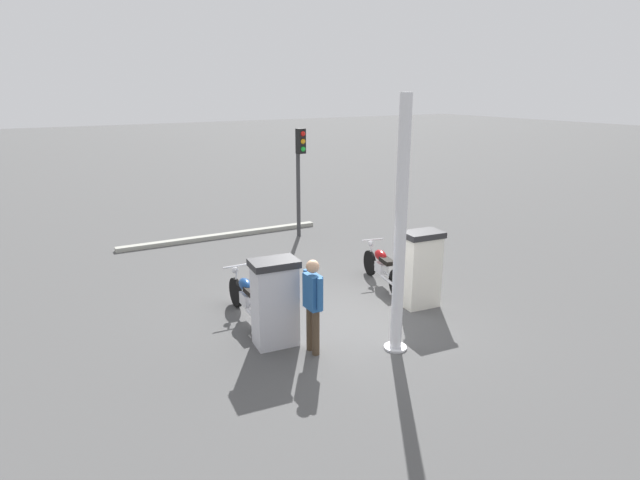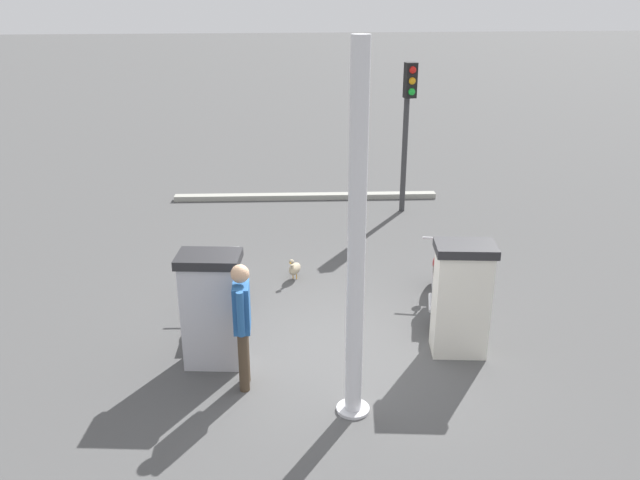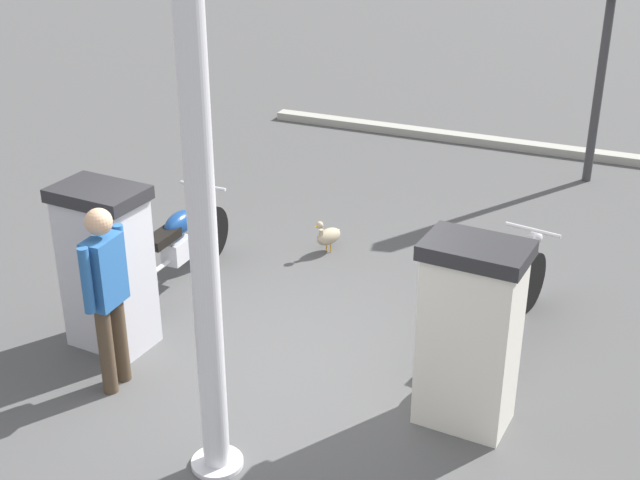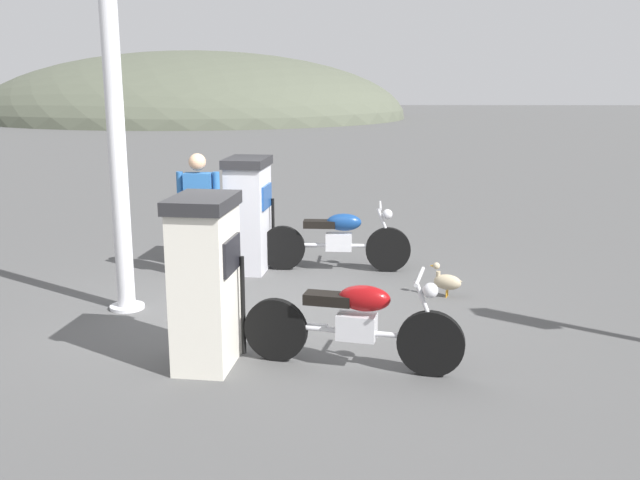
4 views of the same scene
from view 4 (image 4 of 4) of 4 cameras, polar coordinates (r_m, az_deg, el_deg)
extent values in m
plane|color=#4C4C4C|center=(8.43, -5.08, -5.44)|extent=(120.00, 120.00, 0.00)
cube|color=silver|center=(6.66, -9.16, -3.86)|extent=(0.57, 0.78, 1.49)
cube|color=black|center=(6.51, -7.07, -1.21)|extent=(0.09, 0.51, 0.32)
cube|color=#262628|center=(6.48, -9.41, 2.98)|extent=(0.63, 0.86, 0.12)
cylinder|color=black|center=(6.85, -6.19, -5.25)|extent=(0.05, 0.05, 0.97)
cube|color=silver|center=(9.89, -5.75, 1.69)|extent=(0.58, 0.79, 1.46)
cube|color=#1E478C|center=(9.77, -4.29, 3.50)|extent=(0.09, 0.52, 0.32)
cube|color=#262628|center=(9.77, -5.86, 6.24)|extent=(0.64, 0.87, 0.12)
cylinder|color=black|center=(10.08, -3.78, 0.67)|extent=(0.05, 0.05, 0.95)
cylinder|color=black|center=(6.55, 8.86, -8.21)|extent=(0.61, 0.21, 0.61)
cylinder|color=black|center=(6.83, -3.55, -7.19)|extent=(0.61, 0.21, 0.61)
cube|color=silver|center=(6.61, 2.95, -6.96)|extent=(0.40, 0.28, 0.24)
cylinder|color=silver|center=(6.63, 2.52, -7.33)|extent=(1.08, 0.30, 0.05)
ellipsoid|color=maroon|center=(6.50, 3.59, -4.69)|extent=(0.52, 0.32, 0.24)
cube|color=black|center=(6.58, 0.67, -4.72)|extent=(0.47, 0.29, 0.10)
cylinder|color=silver|center=(6.45, 8.60, -5.70)|extent=(0.26, 0.10, 0.57)
cylinder|color=silver|center=(6.37, 7.98, -2.93)|extent=(0.16, 0.55, 0.04)
sphere|color=silver|center=(6.39, 8.84, -4.01)|extent=(0.17, 0.17, 0.14)
cylinder|color=silver|center=(6.87, -1.65, -6.85)|extent=(0.55, 0.19, 0.07)
cylinder|color=black|center=(9.90, 5.48, -0.77)|extent=(0.63, 0.11, 0.62)
cylinder|color=black|center=(9.97, -2.99, -0.63)|extent=(0.63, 0.11, 0.62)
cube|color=silver|center=(9.88, 1.52, -0.15)|extent=(0.37, 0.22, 0.24)
cylinder|color=silver|center=(9.90, 1.23, -0.42)|extent=(1.10, 0.11, 0.05)
ellipsoid|color=navy|center=(9.82, 1.94, 1.44)|extent=(0.49, 0.24, 0.24)
cube|color=black|center=(9.85, -0.04, 1.29)|extent=(0.45, 0.22, 0.10)
cylinder|color=silver|center=(9.83, 5.28, 0.93)|extent=(0.26, 0.05, 0.57)
cylinder|color=silver|center=(9.77, 4.85, 2.77)|extent=(0.06, 0.56, 0.04)
sphere|color=silver|center=(9.79, 5.42, 2.07)|extent=(0.15, 0.15, 0.14)
cylinder|color=silver|center=(10.06, -1.78, -0.38)|extent=(0.55, 0.10, 0.07)
cylinder|color=#473828|center=(9.63, -8.96, -0.68)|extent=(0.13, 0.13, 0.82)
cylinder|color=#473828|center=(9.67, -10.13, -0.67)|extent=(0.13, 0.13, 0.82)
cube|color=#265999|center=(9.51, -9.71, 3.50)|extent=(0.36, 0.21, 0.61)
cylinder|color=#265999|center=(9.45, -8.29, 3.68)|extent=(0.09, 0.09, 0.58)
cylinder|color=#265999|center=(9.55, -11.13, 3.67)|extent=(0.09, 0.09, 0.58)
sphere|color=tan|center=(9.44, -9.81, 6.17)|extent=(0.23, 0.23, 0.23)
ellipsoid|color=tan|center=(8.89, 10.17, -3.34)|extent=(0.38, 0.30, 0.19)
cylinder|color=tan|center=(8.90, 9.44, -2.90)|extent=(0.07, 0.07, 0.13)
sphere|color=tan|center=(8.87, 9.32, -2.06)|extent=(0.11, 0.11, 0.09)
cone|color=orange|center=(8.89, 8.96, -2.05)|extent=(0.07, 0.06, 0.04)
cone|color=tan|center=(8.84, 11.15, -3.27)|extent=(0.09, 0.09, 0.07)
cylinder|color=orange|center=(8.90, 10.08, -4.28)|extent=(0.02, 0.02, 0.10)
cylinder|color=orange|center=(8.96, 10.19, -4.16)|extent=(0.02, 0.02, 0.10)
cylinder|color=silver|center=(8.28, -16.08, 9.15)|extent=(0.20, 0.20, 4.35)
cylinder|color=silver|center=(8.68, -15.19, -5.18)|extent=(0.40, 0.40, 0.04)
ellipsoid|color=#4C5142|center=(48.27, -9.96, 9.66)|extent=(27.48, 24.03, 8.53)
camera|label=1|loc=(16.16, -34.09, 17.17)|focal=29.63mm
camera|label=2|loc=(12.82, -46.77, 18.88)|focal=37.05mm
camera|label=3|loc=(8.97, -54.81, 18.77)|focal=48.45mm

